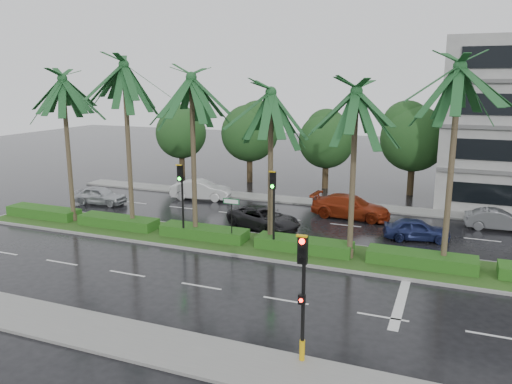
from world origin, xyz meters
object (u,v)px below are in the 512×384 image
at_px(signal_near, 303,293).
at_px(car_white, 201,190).
at_px(street_sign, 231,210).
at_px(signal_median_left, 181,190).
at_px(car_silver, 100,195).
at_px(car_blue, 417,229).
at_px(car_darkgrey, 264,218).
at_px(car_red, 351,207).
at_px(car_grey, 498,220).

bearing_deg(signal_near, car_white, 125.85).
bearing_deg(street_sign, signal_median_left, -176.53).
xyz_separation_m(car_silver, car_blue, (22.56, -0.10, -0.04)).
xyz_separation_m(signal_median_left, car_darkgrey, (3.42, 4.06, -2.31)).
distance_m(car_red, car_blue, 5.59).
xyz_separation_m(car_darkgrey, car_red, (4.50, 4.53, 0.08)).
height_order(car_darkgrey, car_red, car_red).
relative_size(signal_median_left, car_silver, 1.10).
distance_m(car_white, car_blue, 16.88).
xyz_separation_m(car_darkgrey, car_grey, (13.50, 5.20, -0.05)).
height_order(signal_near, signal_median_left, signal_median_left).
relative_size(signal_median_left, car_white, 0.95).
bearing_deg(car_grey, signal_median_left, 114.05).
relative_size(car_blue, car_grey, 0.97).
relative_size(street_sign, car_darkgrey, 0.53).
bearing_deg(car_red, car_silver, 104.59).
xyz_separation_m(car_white, car_blue, (16.32, -4.28, -0.12)).
bearing_deg(car_darkgrey, car_silver, 107.58).
height_order(street_sign, car_grey, street_sign).
relative_size(street_sign, car_white, 0.57).
distance_m(street_sign, car_white, 11.73).
bearing_deg(car_red, street_sign, 154.19).
bearing_deg(car_darkgrey, signal_near, -131.29).
bearing_deg(signal_median_left, car_red, 47.33).
distance_m(street_sign, car_silver, 14.21).
distance_m(car_darkgrey, car_red, 6.38).
height_order(car_white, car_blue, car_white).
bearing_deg(car_blue, car_white, 64.37).
relative_size(signal_near, car_darkgrey, 0.89).
xyz_separation_m(car_white, car_grey, (20.82, -0.30, -0.12)).
distance_m(street_sign, car_grey, 16.68).
bearing_deg(car_silver, car_red, -85.40).
bearing_deg(signal_median_left, car_darkgrey, 49.93).
bearing_deg(car_blue, car_darkgrey, 86.76).
distance_m(car_white, car_grey, 20.83).
distance_m(signal_median_left, car_blue, 13.70).
bearing_deg(street_sign, car_white, 126.38).
distance_m(street_sign, car_darkgrey, 4.16).
bearing_deg(car_white, car_blue, -115.71).
bearing_deg(street_sign, signal_near, -54.66).
xyz_separation_m(car_darkgrey, car_blue, (9.00, 1.21, -0.05)).
bearing_deg(signal_median_left, car_grey, 28.69).
bearing_deg(car_white, car_silver, 112.84).
distance_m(street_sign, car_red, 9.83).
xyz_separation_m(car_silver, car_white, (6.24, 4.18, 0.08)).
bearing_deg(car_darkgrey, car_grey, -45.83).
height_order(car_blue, car_grey, car_blue).
bearing_deg(signal_median_left, car_blue, 23.02).
xyz_separation_m(street_sign, car_grey, (13.92, 9.08, -1.49)).
xyz_separation_m(car_white, car_red, (11.82, -0.97, 0.01)).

